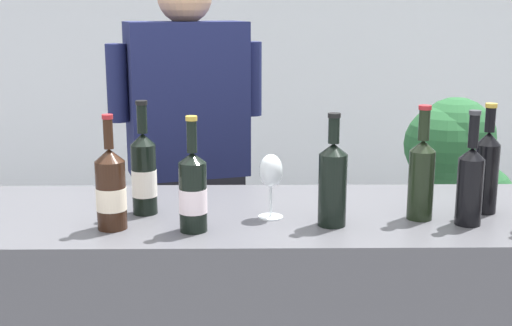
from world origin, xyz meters
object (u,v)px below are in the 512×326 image
Objects in this scene: wine_bottle_8 at (193,191)px; potted_shrub at (459,202)px; wine_bottle_5 at (421,176)px; wine_bottle_4 at (486,169)px; wine_bottle_6 at (144,173)px; person_server at (189,195)px; wine_bottle_7 at (333,182)px; wine_glass at (271,174)px; wine_bottle_3 at (111,189)px; wine_bottle_1 at (470,182)px.

potted_shrub is at bearing 46.19° from wine_bottle_8.
wine_bottle_5 is 1.20m from potted_shrub.
wine_bottle_4 is 1.01m from wine_bottle_6.
person_server is 1.22m from potted_shrub.
wine_bottle_5 is 1.04× the size of wine_bottle_7.
wine_bottle_5 reaches higher than wine_bottle_4.
wine_bottle_3 is at bearing -168.01° from wine_glass.
wine_bottle_6 reaches higher than wine_bottle_4.
wine_bottle_3 is at bearing -174.87° from wine_bottle_5.
wine_bottle_1 is 1.02× the size of wine_bottle_3.
wine_bottle_6 reaches higher than wine_bottle_7.
person_server reaches higher than potted_shrub.
wine_bottle_7 is 0.26× the size of potted_shrub.
wine_bottle_5 reaches higher than wine_bottle_3.
wine_bottle_3 is 1.00× the size of wine_bottle_8.
potted_shrub is at bearing 57.03° from wine_bottle_7.
person_server is at bearing 95.78° from wine_bottle_8.
wine_bottle_7 is at bearing -122.97° from potted_shrub.
wine_bottle_1 reaches higher than wine_glass.
person_server reaches higher than wine_bottle_4.
wine_bottle_3 is 0.26× the size of potted_shrub.
wine_bottle_4 reaches higher than wine_bottle_1.
wine_glass is (-0.55, 0.07, 0.01)m from wine_bottle_1.
wine_bottle_7 reaches higher than wine_glass.
wine_bottle_6 is (0.07, 0.14, 0.01)m from wine_bottle_3.
wine_bottle_4 is 0.64m from wine_glass.
person_server is (0.07, 0.72, -0.27)m from wine_bottle_6.
wine_bottle_5 reaches higher than potted_shrub.
wine_bottle_8 is 0.92m from person_server.
wine_bottle_6 reaches higher than wine_glass.
wine_bottle_4 reaches higher than wine_bottle_3.
potted_shrub is at bearing 37.98° from wine_bottle_6.
person_server reaches higher than wine_bottle_3.
wine_bottle_5 reaches higher than wine_bottle_8.
person_server is (-0.30, 0.76, -0.28)m from wine_glass.
wine_bottle_7 is (0.61, 0.02, 0.01)m from wine_bottle_3.
potted_shrub is at bearing 76.03° from wine_bottle_4.
wine_bottle_5 is at bearing 5.13° from wine_bottle_3.
wine_bottle_8 is at bearing -169.12° from wine_bottle_4.
wine_bottle_8 is (-0.38, -0.04, -0.01)m from wine_bottle_7.
wine_bottle_4 is 0.48m from wine_bottle_7.
wine_bottle_6 is at bearing 172.68° from wine_bottle_1.
wine_bottle_8 reaches higher than wine_glass.
wine_bottle_1 is at bearing -23.95° from wine_bottle_5.
potted_shrub is (0.71, 1.10, -0.38)m from wine_bottle_7.
wine_bottle_5 reaches higher than wine_glass.
wine_bottle_1 is at bearing -7.22° from wine_glass.
wine_bottle_6 is 0.19× the size of person_server.
wine_bottle_3 is 0.61m from wine_bottle_7.
potted_shrub is at bearing 66.56° from wine_bottle_5.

